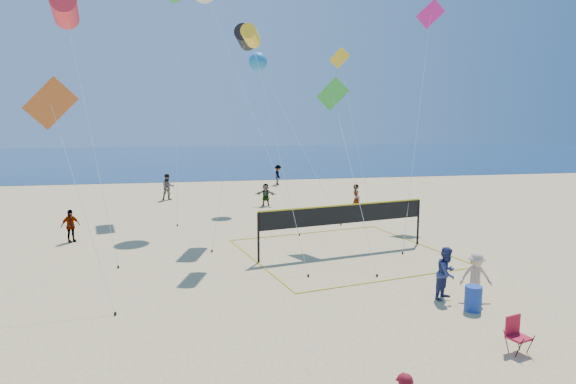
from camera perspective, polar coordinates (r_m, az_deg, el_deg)
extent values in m
plane|color=#DABD7B|center=(13.13, 8.18, -20.34)|extent=(120.00, 120.00, 0.00)
cube|color=navy|center=(73.22, -7.20, 3.80)|extent=(140.00, 50.00, 0.03)
imported|color=navy|center=(18.67, 17.21, -8.59)|extent=(1.12, 1.08, 1.83)
imported|color=#D1AB8B|center=(18.87, 20.15, -8.80)|extent=(1.20, 0.87, 1.67)
imported|color=gray|center=(27.61, -23.03, -3.49)|extent=(1.00, 0.91, 1.63)
imported|color=gray|center=(35.21, -2.49, -0.31)|extent=(1.51, 0.85, 1.56)
imported|color=gray|center=(32.42, 7.60, -0.83)|extent=(0.51, 0.74, 1.94)
imported|color=gray|center=(38.52, -13.20, 0.53)|extent=(1.09, 0.94, 1.92)
imported|color=gray|center=(45.45, -1.11, 1.91)|extent=(0.73, 1.18, 1.76)
cube|color=#A91328|center=(15.48, 24.26, -14.55)|extent=(0.65, 0.62, 0.06)
cube|color=#A91328|center=(15.50, 23.70, -13.34)|extent=(0.52, 0.20, 0.53)
cylinder|color=black|center=(15.30, 24.27, -15.64)|extent=(0.10, 0.27, 0.69)
cylinder|color=black|center=(15.52, 23.12, -15.21)|extent=(0.10, 0.27, 0.69)
cylinder|color=black|center=(15.61, 25.29, -15.21)|extent=(0.10, 0.27, 0.69)
cylinder|color=black|center=(15.82, 24.15, -14.79)|extent=(0.10, 0.27, 0.69)
cylinder|color=#173897|center=(18.02, 19.88, -11.05)|extent=(0.65, 0.65, 0.82)
cylinder|color=black|center=(21.94, -3.31, -5.10)|extent=(0.10, 0.10, 2.20)
cylinder|color=black|center=(25.78, 14.26, -3.25)|extent=(0.10, 0.10, 2.20)
cube|color=black|center=(23.44, 6.23, -2.51)|extent=(8.04, 1.80, 0.82)
cube|color=gold|center=(23.35, 6.24, -1.46)|extent=(8.04, 1.81, 0.06)
cube|color=gold|center=(20.50, 11.76, -9.45)|extent=(8.24, 1.87, 0.02)
cube|color=gold|center=(27.41, 2.01, -4.59)|extent=(8.24, 1.87, 0.02)
cylinder|color=red|center=(23.80, -23.56, 18.15)|extent=(1.41, 2.57, 1.33)
cylinder|color=silver|center=(22.55, -20.97, 5.48)|extent=(1.79, 1.52, 10.47)
cylinder|color=black|center=(22.54, -18.36, -7.93)|extent=(0.08, 0.08, 0.10)
cylinder|color=black|center=(28.11, -4.77, 16.74)|extent=(1.35, 2.27, 1.16)
cylinder|color=silver|center=(25.54, -6.50, 6.04)|extent=(2.12, 4.53, 10.21)
cylinder|color=black|center=(24.05, -8.46, -6.51)|extent=(0.08, 0.08, 0.10)
cylinder|color=yellow|center=(24.28, -4.14, 16.92)|extent=(1.11, 1.80, 0.91)
cylinder|color=silver|center=(21.72, -1.17, 5.00)|extent=(1.63, 5.02, 9.76)
cylinder|color=black|center=(20.37, 2.26, -9.26)|extent=(0.08, 0.08, 0.10)
cube|color=#C05921|center=(19.42, -24.88, 8.94)|extent=(1.85, 0.28, 1.83)
cylinder|color=silver|center=(18.16, -21.93, -1.35)|extent=(2.17, 2.61, 6.64)
cylinder|color=black|center=(17.61, -18.65, -12.71)|extent=(0.08, 0.08, 0.10)
cube|color=green|center=(25.90, 5.00, 10.82)|extent=(1.49, 0.85, 1.68)
cylinder|color=silver|center=(22.92, 7.16, 1.98)|extent=(0.14, 6.57, 7.24)
cylinder|color=black|center=(20.66, 9.86, -9.13)|extent=(0.08, 0.08, 0.10)
cube|color=#EB1F89|center=(33.73, 15.55, 18.53)|extent=(1.74, 0.32, 1.73)
cylinder|color=silver|center=(28.21, 14.30, 8.09)|extent=(4.99, 8.76, 12.19)
cylinder|color=black|center=(24.05, 12.62, -6.63)|extent=(0.08, 0.08, 0.10)
cylinder|color=silver|center=(28.69, -4.33, 9.56)|extent=(4.51, 5.92, 13.40)
cylinder|color=black|center=(26.87, 1.27, -4.78)|extent=(0.08, 0.08, 0.10)
sphere|color=#1C79C7|center=(35.56, -3.36, 14.27)|extent=(1.58, 1.58, 1.23)
cylinder|color=silver|center=(31.97, 0.89, 6.20)|extent=(3.77, 7.62, 9.71)
cylinder|color=black|center=(29.37, 5.90, -3.64)|extent=(0.08, 0.08, 0.10)
cylinder|color=silver|center=(32.34, -12.20, 9.95)|extent=(0.24, 6.53, 14.12)
cylinder|color=black|center=(29.76, -12.19, -3.63)|extent=(0.08, 0.08, 0.10)
cube|color=yellow|center=(37.84, 5.75, 14.61)|extent=(1.32, 0.82, 1.51)
cylinder|color=silver|center=(35.33, 7.37, 6.75)|extent=(0.79, 5.13, 10.16)
cylinder|color=black|center=(33.61, 9.13, -2.12)|extent=(0.08, 0.08, 0.10)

